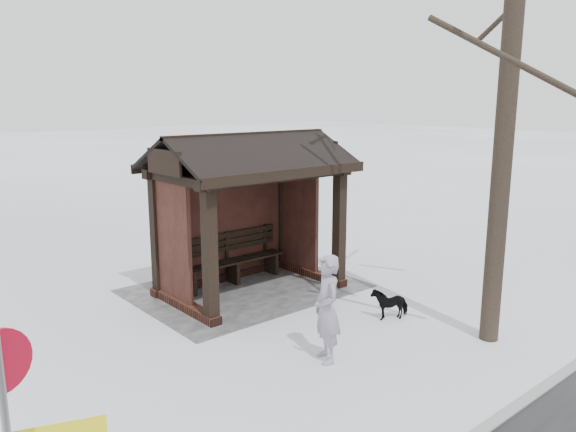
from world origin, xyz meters
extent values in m
plane|color=white|center=(0.00, 0.00, 0.00)|extent=(120.00, 120.00, 0.00)
cube|color=gray|center=(0.00, 5.50, 0.01)|extent=(120.00, 0.15, 0.06)
cube|color=gray|center=(0.00, -0.20, 0.01)|extent=(4.20, 3.20, 0.02)
cube|color=#331712|center=(0.00, -0.90, 0.08)|extent=(3.30, 0.22, 0.16)
cube|color=#331712|center=(-1.50, 0.00, 0.08)|extent=(0.22, 2.10, 0.16)
cube|color=#331712|center=(1.50, 0.00, 0.08)|extent=(0.22, 2.10, 0.16)
cube|color=black|center=(-1.50, 0.90, 1.15)|extent=(0.20, 0.20, 2.30)
cube|color=black|center=(1.50, 0.90, 1.15)|extent=(0.20, 0.20, 2.30)
cube|color=black|center=(-1.50, -0.90, 1.15)|extent=(0.20, 0.20, 2.30)
cube|color=black|center=(1.50, -0.90, 1.15)|extent=(0.20, 0.20, 2.30)
cube|color=black|center=(0.00, -0.90, 1.23)|extent=(2.80, 0.08, 2.14)
cube|color=black|center=(-1.50, -0.31, 1.23)|extent=(0.08, 1.17, 2.14)
cube|color=black|center=(1.50, -0.31, 1.23)|extent=(0.08, 1.17, 2.14)
cube|color=black|center=(0.00, 0.90, 2.36)|extent=(3.40, 0.20, 0.18)
cube|color=black|center=(0.00, -0.90, 2.36)|extent=(3.40, 0.20, 0.18)
cylinder|color=black|center=(-1.50, 4.20, 4.28)|extent=(0.29, 0.29, 8.55)
imported|color=#958CA4|center=(0.96, 3.07, 0.78)|extent=(0.57, 0.67, 1.56)
imported|color=black|center=(-1.00, 2.62, 0.26)|extent=(0.68, 0.51, 0.52)
camera|label=1|loc=(6.24, 8.41, 3.69)|focal=35.00mm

